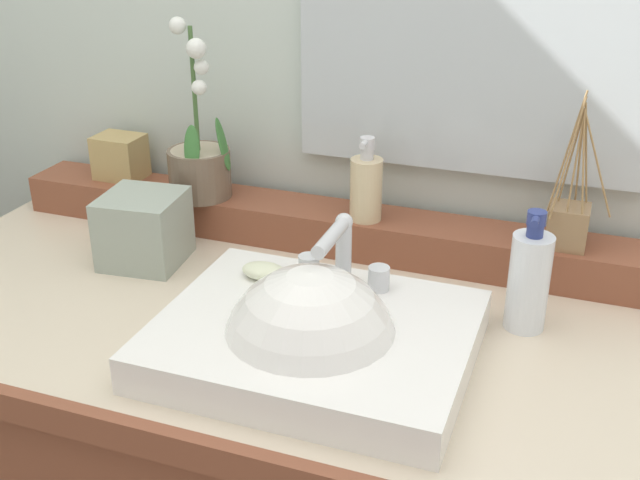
% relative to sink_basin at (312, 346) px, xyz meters
% --- Properties ---
extents(wall_back, '(3.11, 0.20, 2.49)m').
position_rel_sink_basin_xyz_m(wall_back, '(-0.03, 0.54, 0.34)').
color(wall_back, silver).
rests_on(wall_back, ground).
extents(back_ledge, '(1.36, 0.11, 0.07)m').
position_rel_sink_basin_xyz_m(back_ledge, '(-0.03, 0.36, 0.01)').
color(back_ledge, brown).
rests_on(back_ledge, vanity_cabinet).
extents(sink_basin, '(0.43, 0.35, 0.27)m').
position_rel_sink_basin_xyz_m(sink_basin, '(0.00, 0.00, 0.00)').
color(sink_basin, white).
rests_on(sink_basin, vanity_cabinet).
extents(soap_bar, '(0.07, 0.04, 0.02)m').
position_rel_sink_basin_xyz_m(soap_bar, '(-0.12, 0.11, 0.04)').
color(soap_bar, beige).
rests_on(soap_bar, sink_basin).
extents(potted_plant, '(0.12, 0.11, 0.32)m').
position_rel_sink_basin_xyz_m(potted_plant, '(-0.35, 0.34, 0.11)').
color(potted_plant, brown).
rests_on(potted_plant, back_ledge).
extents(soap_dispenser, '(0.06, 0.06, 0.15)m').
position_rel_sink_basin_xyz_m(soap_dispenser, '(-0.03, 0.34, 0.11)').
color(soap_dispenser, beige).
rests_on(soap_dispenser, back_ledge).
extents(reed_diffuser, '(0.10, 0.08, 0.25)m').
position_rel_sink_basin_xyz_m(reed_diffuser, '(0.30, 0.35, 0.09)').
color(reed_diffuser, '#8F6E4A').
rests_on(reed_diffuser, back_ledge).
extents(trinket_box, '(0.09, 0.07, 0.08)m').
position_rel_sink_basin_xyz_m(trinket_box, '(-0.54, 0.37, 0.09)').
color(trinket_box, tan).
rests_on(trinket_box, back_ledge).
extents(lotion_bottle, '(0.06, 0.06, 0.19)m').
position_rel_sink_basin_xyz_m(lotion_bottle, '(0.26, 0.19, 0.06)').
color(lotion_bottle, white).
rests_on(lotion_bottle, vanity_cabinet).
extents(tissue_box, '(0.14, 0.14, 0.12)m').
position_rel_sink_basin_xyz_m(tissue_box, '(-0.38, 0.19, 0.04)').
color(tissue_box, '#97A294').
rests_on(tissue_box, vanity_cabinet).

